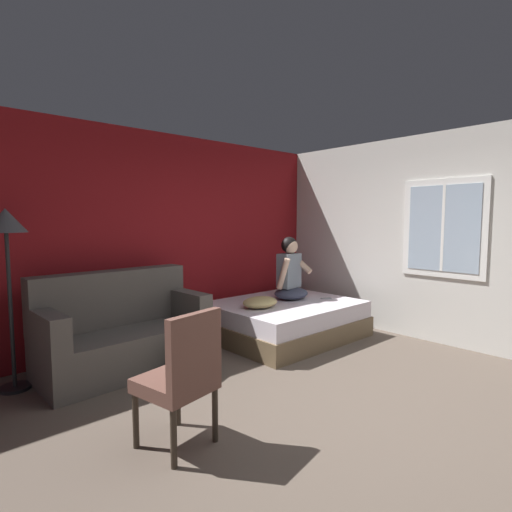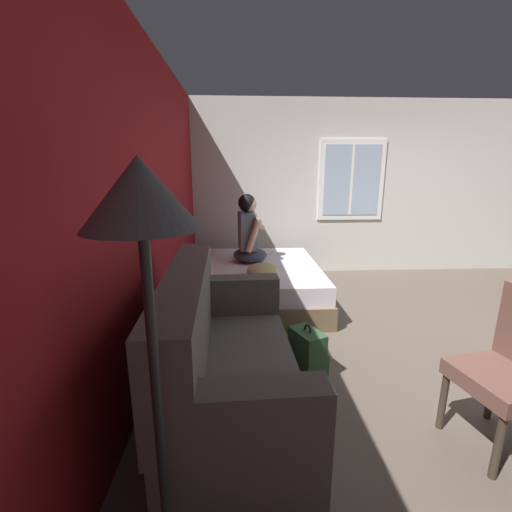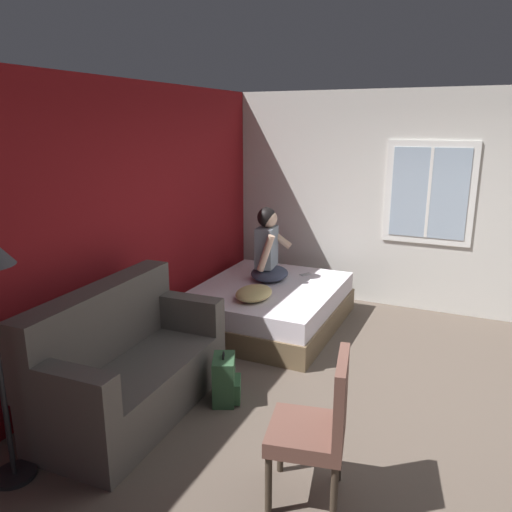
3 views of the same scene
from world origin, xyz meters
The scene contains 10 objects.
ground_plane centered at (0.00, 0.00, 0.00)m, with size 40.00×40.00×0.00m, color brown.
wall_back_accent centered at (0.00, 2.97, 1.35)m, with size 9.93×0.16×2.70m, color maroon.
wall_side_with_window centered at (2.54, 0.00, 1.35)m, with size 0.19×7.18×2.70m.
bed centered at (1.20, 1.95, 0.24)m, with size 1.90×1.56×0.48m.
couch centered at (-0.94, 2.30, 0.39)m, with size 1.73×0.88×1.04m.
side_chair centered at (-1.26, 0.57, 0.53)m, with size 0.54×0.54×0.98m.
person_seated centered at (1.41, 2.05, 0.84)m, with size 0.57×0.50×0.88m.
backpack centered at (-0.49, 1.63, 0.19)m, with size 0.35×0.32×0.46m.
throw_pillow centered at (0.71, 1.92, 0.55)m, with size 0.48×0.36×0.14m, color tan.
cell_phone centered at (1.79, 1.71, 0.48)m, with size 0.07×0.14×0.01m, color #B7B7BC.
Camera 3 is at (-3.85, -0.19, 2.30)m, focal length 35.00 mm.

